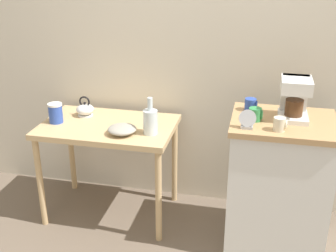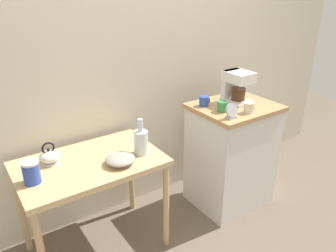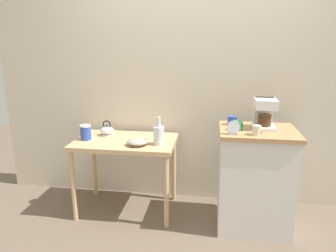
# 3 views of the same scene
# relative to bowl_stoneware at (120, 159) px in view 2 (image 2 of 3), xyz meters

# --- Properties ---
(ground_plane) EXTENTS (8.00, 8.00, 0.00)m
(ground_plane) POSITION_rel_bowl_stoneware_xyz_m (0.50, 0.07, -0.77)
(ground_plane) COLOR #6B5B4C
(back_wall) EXTENTS (4.40, 0.10, 2.80)m
(back_wall) POSITION_rel_bowl_stoneware_xyz_m (0.60, 0.56, 0.63)
(back_wall) COLOR beige
(back_wall) RESTS_ON ground_plane
(wooden_table) EXTENTS (0.95, 0.61, 0.73)m
(wooden_table) POSITION_rel_bowl_stoneware_xyz_m (-0.16, 0.14, -0.12)
(wooden_table) COLOR tan
(wooden_table) RESTS_ON ground_plane
(kitchen_counter) EXTENTS (0.65, 0.55, 0.91)m
(kitchen_counter) POSITION_rel_bowl_stoneware_xyz_m (1.05, 0.03, -0.31)
(kitchen_counter) COLOR white
(kitchen_counter) RESTS_ON ground_plane
(bowl_stoneware) EXTENTS (0.19, 0.19, 0.06)m
(bowl_stoneware) POSITION_rel_bowl_stoneware_xyz_m (0.00, 0.00, 0.00)
(bowl_stoneware) COLOR #9E998C
(bowl_stoneware) RESTS_ON wooden_table
(teakettle) EXTENTS (0.16, 0.13, 0.15)m
(teakettle) POSITION_rel_bowl_stoneware_xyz_m (-0.37, 0.27, 0.02)
(teakettle) COLOR white
(teakettle) RESTS_ON wooden_table
(glass_carafe_vase) EXTENTS (0.10, 0.10, 0.26)m
(glass_carafe_vase) POSITION_rel_bowl_stoneware_xyz_m (0.19, 0.05, 0.06)
(glass_carafe_vase) COLOR silver
(glass_carafe_vase) RESTS_ON wooden_table
(canister_enamel) EXTENTS (0.10, 0.10, 0.14)m
(canister_enamel) POSITION_rel_bowl_stoneware_xyz_m (-0.53, 0.10, 0.04)
(canister_enamel) COLOR #2D4CAD
(canister_enamel) RESTS_ON wooden_table
(coffee_maker) EXTENTS (0.18, 0.22, 0.26)m
(coffee_maker) POSITION_rel_bowl_stoneware_xyz_m (1.10, 0.08, 0.29)
(coffee_maker) COLOR white
(coffee_maker) RESTS_ON kitchen_counter
(mug_tall_green) EXTENTS (0.09, 0.08, 0.08)m
(mug_tall_green) POSITION_rel_bowl_stoneware_xyz_m (0.87, -0.01, 0.19)
(mug_tall_green) COLOR #338C4C
(mug_tall_green) RESTS_ON kitchen_counter
(mug_blue) EXTENTS (0.08, 0.07, 0.08)m
(mug_blue) POSITION_rel_bowl_stoneware_xyz_m (0.84, 0.16, 0.19)
(mug_blue) COLOR #2D4CAD
(mug_blue) RESTS_ON kitchen_counter
(mug_small_cream) EXTENTS (0.08, 0.07, 0.08)m
(mug_small_cream) POSITION_rel_bowl_stoneware_xyz_m (1.02, -0.15, 0.19)
(mug_small_cream) COLOR beige
(mug_small_cream) RESTS_ON kitchen_counter
(table_clock) EXTENTS (0.10, 0.05, 0.11)m
(table_clock) POSITION_rel_bowl_stoneware_xyz_m (0.83, -0.15, 0.20)
(table_clock) COLOR #B2B5BA
(table_clock) RESTS_ON kitchen_counter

